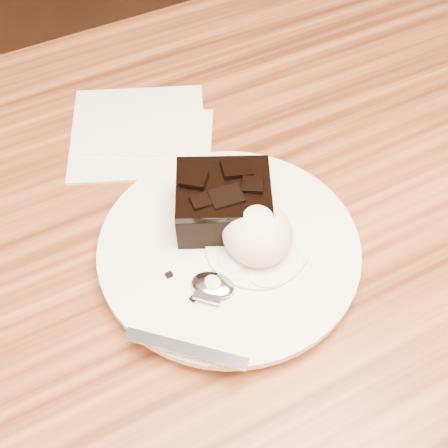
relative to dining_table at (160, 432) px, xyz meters
name	(u,v)px	position (x,y,z in m)	size (l,w,h in m)	color
dining_table	(160,432)	(0.00, 0.00, 0.00)	(1.20, 0.80, 0.75)	#4A2211
plate	(229,251)	(0.10, -0.01, 0.38)	(0.24, 0.24, 0.02)	white
brownie	(223,204)	(0.11, 0.02, 0.42)	(0.09, 0.07, 0.04)	black
ice_cream_scoop	(257,234)	(0.12, -0.03, 0.42)	(0.06, 0.07, 0.05)	white
melt_puddle	(256,247)	(0.12, -0.03, 0.40)	(0.09, 0.09, 0.00)	white
spoon	(213,286)	(0.07, -0.05, 0.40)	(0.03, 0.16, 0.01)	silver
napkin	(138,131)	(0.09, 0.19, 0.38)	(0.15, 0.15, 0.01)	white
crumb_a	(169,275)	(0.04, -0.02, 0.40)	(0.01, 0.01, 0.00)	black
crumb_b	(193,299)	(0.05, -0.05, 0.40)	(0.01, 0.01, 0.00)	black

